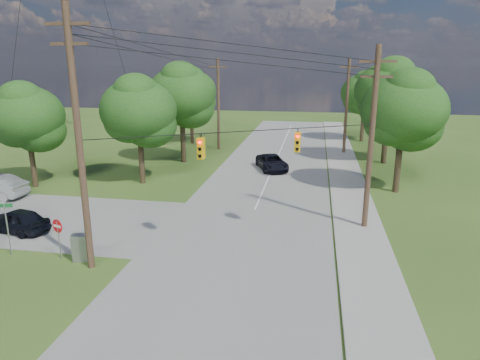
% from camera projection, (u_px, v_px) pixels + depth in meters
% --- Properties ---
extents(ground, '(140.00, 140.00, 0.00)m').
position_uv_depth(ground, '(181.00, 279.00, 19.50)').
color(ground, '#34521B').
rests_on(ground, ground).
extents(main_road, '(10.00, 100.00, 0.03)m').
position_uv_depth(main_road, '(242.00, 239.00, 23.91)').
color(main_road, gray).
rests_on(main_road, ground).
extents(sidewalk_east, '(2.60, 100.00, 0.12)m').
position_uv_depth(sidewalk_east, '(366.00, 247.00, 22.77)').
color(sidewalk_east, '#99968F').
rests_on(sidewalk_east, ground).
extents(pole_sw, '(2.00, 0.32, 12.00)m').
position_uv_depth(pole_sw, '(79.00, 140.00, 19.00)').
color(pole_sw, brown).
rests_on(pole_sw, ground).
extents(pole_ne, '(2.00, 0.32, 10.50)m').
position_uv_depth(pole_ne, '(372.00, 137.00, 24.15)').
color(pole_ne, brown).
rests_on(pole_ne, ground).
extents(pole_north_e, '(2.00, 0.32, 10.00)m').
position_uv_depth(pole_north_e, '(347.00, 106.00, 45.12)').
color(pole_north_e, brown).
rests_on(pole_north_e, ground).
extents(pole_north_w, '(2.00, 0.32, 10.00)m').
position_uv_depth(pole_north_w, '(218.00, 104.00, 47.46)').
color(pole_north_w, brown).
rests_on(pole_north_w, ground).
extents(power_lines, '(13.93, 29.62, 4.93)m').
position_uv_depth(power_lines, '(252.00, 69.00, 27.78)').
color(power_lines, black).
rests_on(power_lines, ground).
extents(traffic_signals, '(4.91, 3.27, 1.05)m').
position_uv_depth(traffic_signals, '(251.00, 145.00, 21.82)').
color(traffic_signals, yellow).
rests_on(traffic_signals, ground).
extents(tree_w_near, '(6.00, 6.00, 8.40)m').
position_uv_depth(tree_w_near, '(138.00, 110.00, 33.51)').
color(tree_w_near, '#483824').
rests_on(tree_w_near, ground).
extents(tree_w_mid, '(6.40, 6.40, 9.22)m').
position_uv_depth(tree_w_mid, '(181.00, 95.00, 40.77)').
color(tree_w_mid, '#483824').
rests_on(tree_w_mid, ground).
extents(tree_w_far, '(6.00, 6.00, 8.73)m').
position_uv_depth(tree_w_far, '(191.00, 91.00, 50.68)').
color(tree_w_far, '#483824').
rests_on(tree_w_far, ground).
extents(tree_e_near, '(6.20, 6.20, 8.81)m').
position_uv_depth(tree_e_near, '(404.00, 109.00, 31.01)').
color(tree_e_near, '#483824').
rests_on(tree_e_near, ground).
extents(tree_e_mid, '(6.60, 6.60, 9.64)m').
position_uv_depth(tree_e_mid, '(390.00, 91.00, 40.25)').
color(tree_e_mid, '#483824').
rests_on(tree_e_mid, ground).
extents(tree_e_far, '(5.80, 5.80, 8.32)m').
position_uv_depth(tree_e_far, '(365.00, 93.00, 52.07)').
color(tree_e_far, '#483824').
rests_on(tree_e_far, ground).
extents(tree_cross_n, '(5.60, 5.60, 7.91)m').
position_uv_depth(tree_cross_n, '(27.00, 116.00, 32.57)').
color(tree_cross_n, '#483824').
rests_on(tree_cross_n, ground).
extents(car_cross_dark, '(4.28, 2.49, 1.37)m').
position_uv_depth(car_cross_dark, '(17.00, 220.00, 24.75)').
color(car_cross_dark, black).
rests_on(car_cross_dark, cross_road).
extents(car_main_north, '(3.76, 5.32, 1.35)m').
position_uv_depth(car_main_north, '(272.00, 162.00, 39.18)').
color(car_main_north, black).
rests_on(car_main_north, main_road).
extents(control_cabinet, '(0.90, 0.77, 1.36)m').
position_uv_depth(control_cabinet, '(80.00, 248.00, 21.19)').
color(control_cabinet, gray).
rests_on(control_cabinet, ground).
extents(do_not_enter_sign, '(0.67, 0.26, 2.09)m').
position_uv_depth(do_not_enter_sign, '(58.00, 230.00, 21.14)').
color(do_not_enter_sign, gray).
rests_on(do_not_enter_sign, ground).
extents(street_name_sign, '(0.82, 0.19, 2.76)m').
position_uv_depth(street_name_sign, '(7.00, 222.00, 21.56)').
color(street_name_sign, gray).
rests_on(street_name_sign, ground).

